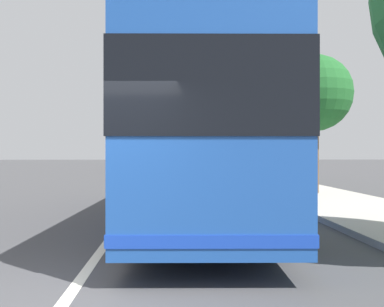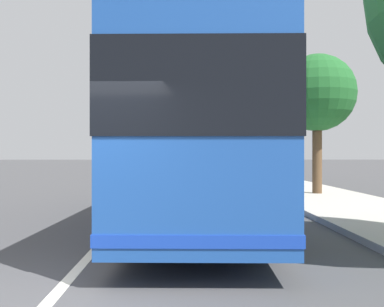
{
  "view_description": "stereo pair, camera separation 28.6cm",
  "coord_description": "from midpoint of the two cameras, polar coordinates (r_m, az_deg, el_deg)",
  "views": [
    {
      "loc": [
        -5.26,
        -1.17,
        1.65
      ],
      "look_at": [
        7.44,
        -1.79,
        1.64
      ],
      "focal_mm": 41.6,
      "sensor_mm": 36.0,
      "label": 1
    },
    {
      "loc": [
        -5.27,
        -1.46,
        1.65
      ],
      "look_at": [
        7.44,
        -1.79,
        1.64
      ],
      "focal_mm": 41.6,
      "sensor_mm": 36.0,
      "label": 2
    }
  ],
  "objects": [
    {
      "name": "car_behind_bus",
      "position": [
        50.79,
        -6.4,
        -1.04
      ],
      "size": [
        4.37,
        1.91,
        1.48
      ],
      "rotation": [
        0.0,
        0.0,
        3.16
      ],
      "color": "gold",
      "rests_on": "ground"
    },
    {
      "name": "car_side_street",
      "position": [
        43.98,
        -6.53,
        -1.19
      ],
      "size": [
        3.98,
        1.96,
        1.47
      ],
      "rotation": [
        0.0,
        0.0,
        3.19
      ],
      "color": "navy",
      "rests_on": "ground"
    },
    {
      "name": "ground_plane",
      "position": [
        5.67,
        -16.79,
        -16.85
      ],
      "size": [
        220.0,
        220.0,
        0.0
      ],
      "primitive_type": "plane",
      "color": "#424244"
    },
    {
      "name": "sidewalk_curb",
      "position": [
        16.21,
        16.08,
        -5.56
      ],
      "size": [
        110.0,
        3.6,
        0.14
      ],
      "primitive_type": "cube",
      "color": "#B2ADA3",
      "rests_on": "ground"
    },
    {
      "name": "utility_pole",
      "position": [
        22.88,
        10.45,
        4.23
      ],
      "size": [
        0.26,
        0.26,
        6.65
      ],
      "primitive_type": "cylinder",
      "color": "slate",
      "rests_on": "ground"
    },
    {
      "name": "car_far_distant",
      "position": [
        38.25,
        -6.94,
        -1.44
      ],
      "size": [
        4.73,
        1.88,
        1.41
      ],
      "rotation": [
        0.0,
        0.0,
        3.17
      ],
      "color": "gold",
      "rests_on": "ground"
    },
    {
      "name": "lane_divider_line",
      "position": [
        15.41,
        -7.71,
        -6.1
      ],
      "size": [
        110.0,
        0.16,
        0.01
      ],
      "primitive_type": "cube",
      "color": "silver",
      "rests_on": "ground"
    },
    {
      "name": "roadside_tree_far_block",
      "position": [
        25.55,
        9.06,
        7.86
      ],
      "size": [
        3.78,
        3.78,
        7.07
      ],
      "color": "brown",
      "rests_on": "ground"
    },
    {
      "name": "car_oncoming",
      "position": [
        40.44,
        -1.27,
        -1.31
      ],
      "size": [
        4.22,
        1.94,
        1.48
      ],
      "rotation": [
        0.0,
        0.0,
        0.02
      ],
      "color": "navy",
      "rests_on": "ground"
    },
    {
      "name": "coach_bus",
      "position": [
        10.83,
        0.28,
        2.01
      ],
      "size": [
        11.29,
        3.02,
        3.55
      ],
      "rotation": [
        0.0,
        0.0,
        -0.04
      ],
      "color": "#1E4C9E",
      "rests_on": "ground"
    },
    {
      "name": "roadside_tree_mid_block",
      "position": [
        17.62,
        14.91,
        7.37
      ],
      "size": [
        2.91,
        2.91,
        5.39
      ],
      "color": "brown",
      "rests_on": "ground"
    }
  ]
}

